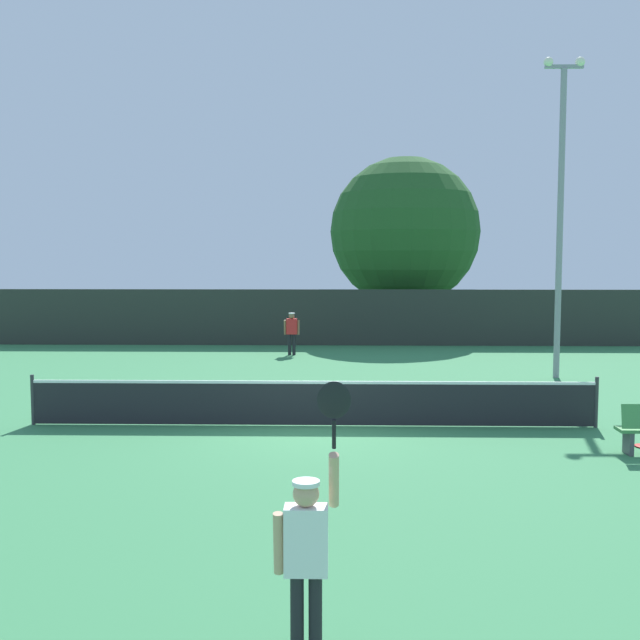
# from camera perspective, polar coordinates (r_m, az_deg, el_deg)

# --- Properties ---
(ground_plane) EXTENTS (120.00, 120.00, 0.00)m
(ground_plane) POSITION_cam_1_polar(r_m,az_deg,el_deg) (15.99, -0.60, -8.05)
(ground_plane) COLOR #387F4C
(tennis_net) EXTENTS (11.98, 0.08, 1.07)m
(tennis_net) POSITION_cam_1_polar(r_m,az_deg,el_deg) (15.89, -0.61, -6.25)
(tennis_net) COLOR #232328
(tennis_net) RESTS_ON ground
(perimeter_fence) EXTENTS (28.37, 0.12, 2.26)m
(perimeter_fence) POSITION_cam_1_polar(r_m,az_deg,el_deg) (30.21, 0.32, 0.20)
(perimeter_fence) COLOR #2D332D
(perimeter_fence) RESTS_ON ground
(player_serving) EXTENTS (0.68, 0.39, 2.49)m
(player_serving) POSITION_cam_1_polar(r_m,az_deg,el_deg) (6.79, -0.96, -16.56)
(player_serving) COLOR white
(player_serving) RESTS_ON ground
(player_receiving) EXTENTS (0.57, 0.23, 1.54)m
(player_receiving) POSITION_cam_1_polar(r_m,az_deg,el_deg) (27.22, -2.16, -0.73)
(player_receiving) COLOR red
(player_receiving) RESTS_ON ground
(tennis_ball) EXTENTS (0.07, 0.07, 0.07)m
(tennis_ball) POSITION_cam_1_polar(r_m,az_deg,el_deg) (18.82, -6.17, -6.02)
(tennis_ball) COLOR #CCE033
(tennis_ball) RESTS_ON ground
(light_pole) EXTENTS (1.18, 0.28, 9.26)m
(light_pole) POSITION_cam_1_polar(r_m,az_deg,el_deg) (23.11, 17.83, 8.68)
(light_pole) COLOR gray
(light_pole) RESTS_ON ground
(large_tree) EXTENTS (6.75, 6.75, 8.08)m
(large_tree) POSITION_cam_1_polar(r_m,az_deg,el_deg) (34.40, 6.47, 6.68)
(large_tree) COLOR brown
(large_tree) RESTS_ON ground
(parked_car_near) EXTENTS (2.33, 4.38, 1.69)m
(parked_car_near) POSITION_cam_1_polar(r_m,az_deg,el_deg) (36.37, -4.57, 0.41)
(parked_car_near) COLOR navy
(parked_car_near) RESTS_ON ground
(parked_car_mid) EXTENTS (2.46, 4.42, 1.69)m
(parked_car_mid) POSITION_cam_1_polar(r_m,az_deg,el_deg) (35.27, 4.19, 0.28)
(parked_car_mid) COLOR red
(parked_car_mid) RESTS_ON ground
(parked_car_far) EXTENTS (2.02, 4.25, 1.69)m
(parked_car_far) POSITION_cam_1_polar(r_m,az_deg,el_deg) (36.51, 10.80, 0.36)
(parked_car_far) COLOR white
(parked_car_far) RESTS_ON ground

